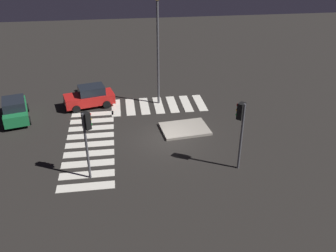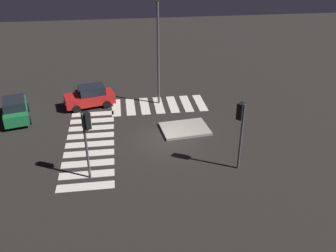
# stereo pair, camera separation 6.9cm
# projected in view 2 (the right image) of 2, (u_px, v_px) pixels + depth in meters

# --- Properties ---
(ground_plane) EXTENTS (80.00, 80.00, 0.00)m
(ground_plane) POSITION_uv_depth(u_px,v_px,m) (168.00, 139.00, 24.64)
(ground_plane) COLOR black
(traffic_island) EXTENTS (3.55, 2.82, 0.18)m
(traffic_island) POSITION_uv_depth(u_px,v_px,m) (185.00, 129.00, 25.73)
(traffic_island) COLOR gray
(traffic_island) RESTS_ON ground
(car_green) EXTENTS (2.59, 4.21, 1.73)m
(car_green) POSITION_uv_depth(u_px,v_px,m) (15.00, 109.00, 26.80)
(car_green) COLOR #196B38
(car_green) RESTS_ON ground
(car_red) EXTENTS (4.16, 2.52, 1.71)m
(car_red) POSITION_uv_depth(u_px,v_px,m) (90.00, 97.00, 28.92)
(car_red) COLOR red
(car_red) RESTS_ON ground
(traffic_light_west) EXTENTS (0.54, 0.53, 4.21)m
(traffic_light_west) POSITION_uv_depth(u_px,v_px,m) (241.00, 120.00, 20.17)
(traffic_light_west) COLOR #47474C
(traffic_light_west) RESTS_ON ground
(traffic_light_north) EXTENTS (0.53, 0.54, 4.11)m
(traffic_light_north) POSITION_uv_depth(u_px,v_px,m) (87.00, 129.00, 19.37)
(traffic_light_north) COLOR #47474C
(traffic_light_north) RESTS_ON ground
(street_lamp) EXTENTS (0.56, 0.56, 8.69)m
(street_lamp) POSITION_uv_depth(u_px,v_px,m) (158.00, 33.00, 27.08)
(street_lamp) COLOR #47474C
(street_lamp) RESTS_ON ground
(crosswalk_near) EXTENTS (7.60, 3.20, 0.02)m
(crosswalk_near) POSITION_uv_depth(u_px,v_px,m) (159.00, 105.00, 29.46)
(crosswalk_near) COLOR silver
(crosswalk_near) RESTS_ON ground
(crosswalk_side) EXTENTS (3.20, 9.90, 0.02)m
(crosswalk_side) POSITION_uv_depth(u_px,v_px,m) (90.00, 144.00, 24.00)
(crosswalk_side) COLOR silver
(crosswalk_side) RESTS_ON ground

